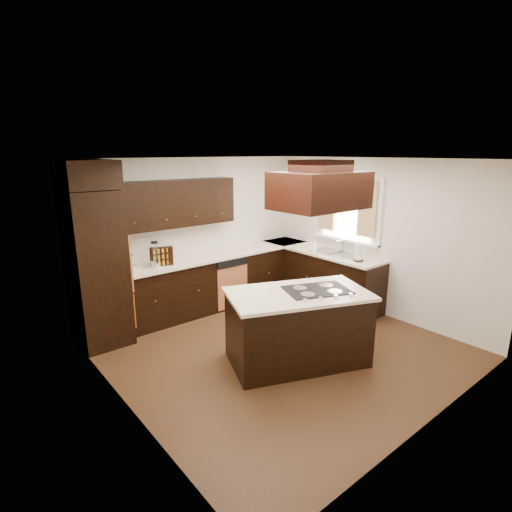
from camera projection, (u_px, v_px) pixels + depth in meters
name	position (u px, v px, depth m)	size (l,w,h in m)	color
floor	(278.00, 348.00, 5.46)	(4.20, 4.20, 0.02)	brown
ceiling	(281.00, 158.00, 4.82)	(4.20, 4.20, 0.02)	silver
wall_back	(195.00, 234.00, 6.71)	(4.20, 0.02, 2.50)	silver
wall_front	(440.00, 307.00, 3.56)	(4.20, 0.02, 2.50)	silver
wall_left	(118.00, 295.00, 3.84)	(0.02, 4.20, 2.50)	silver
wall_right	(376.00, 237.00, 6.43)	(0.02, 4.20, 2.50)	silver
oven_column	(97.00, 269.00, 5.37)	(0.65, 0.75, 2.12)	black
wall_oven_face	(122.00, 260.00, 5.57)	(0.05, 0.62, 0.78)	#CC6C42
base_cabinets_back	(208.00, 283.00, 6.71)	(2.93, 0.60, 0.88)	black
base_cabinets_right	(319.00, 276.00, 7.12)	(0.60, 2.40, 0.88)	black
countertop_back	(207.00, 257.00, 6.58)	(2.93, 0.63, 0.04)	#FBE9CA
countertop_right	(319.00, 251.00, 6.99)	(0.63, 2.40, 0.04)	#FBE9CA
upper_cabinets	(175.00, 203.00, 6.17)	(2.00, 0.34, 0.72)	black
dishwasher_front	(232.00, 287.00, 6.68)	(0.60, 0.05, 0.72)	#CC6C42
window_frame	(348.00, 209.00, 6.72)	(0.06, 1.32, 1.12)	white
window_pane	(349.00, 209.00, 6.73)	(0.00, 1.20, 1.00)	white
curtain_left	(367.00, 209.00, 6.35)	(0.02, 0.34, 0.90)	beige
curtain_right	(327.00, 204.00, 6.98)	(0.02, 0.34, 0.90)	beige
sink_rim	(336.00, 253.00, 6.74)	(0.52, 0.84, 0.01)	silver
island	(297.00, 328.00, 5.00)	(1.65, 0.90, 0.88)	black
island_top	(298.00, 294.00, 4.89)	(1.71, 0.96, 0.04)	#FBE9CA
cooktop	(317.00, 290.00, 4.95)	(0.78, 0.52, 0.01)	black
range_hood	(320.00, 190.00, 4.56)	(1.05, 0.72, 0.42)	black
hood_duct	(321.00, 166.00, 4.49)	(0.55, 0.50, 0.13)	black
blender_base	(156.00, 263.00, 5.96)	(0.15, 0.15, 0.10)	silver
blender_pitcher	(155.00, 252.00, 5.92)	(0.13, 0.13, 0.26)	silver
spice_rack	(161.00, 256.00, 6.00)	(0.34, 0.09, 0.28)	black
mixing_bowl	(129.00, 268.00, 5.77)	(0.28, 0.28, 0.07)	white
soap_bottle	(314.00, 245.00, 6.95)	(0.08, 0.08, 0.17)	white
paper_towel	(359.00, 253.00, 6.24)	(0.12, 0.12, 0.27)	white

